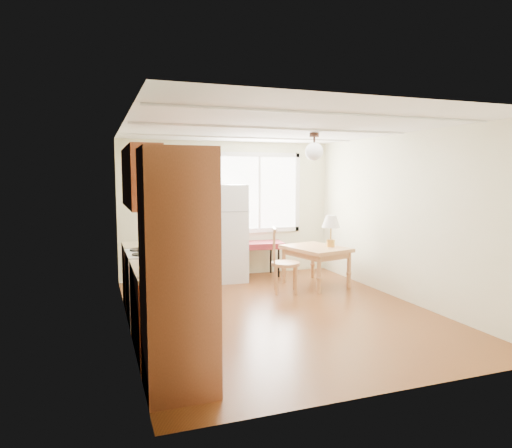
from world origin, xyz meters
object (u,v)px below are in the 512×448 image
chair (280,256)px  dining_table (316,253)px  refrigerator (225,233)px  bench (245,246)px

chair → dining_table: bearing=36.4°
dining_table → chair: 0.81m
dining_table → chair: chair is taller
refrigerator → chair: refrigerator is taller
dining_table → chair: (-0.77, -0.25, 0.03)m
refrigerator → bench: 0.50m
refrigerator → dining_table: (1.36, -0.88, -0.29)m
refrigerator → dining_table: 1.65m
bench → chair: chair is taller
chair → bench: bearing=116.5°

